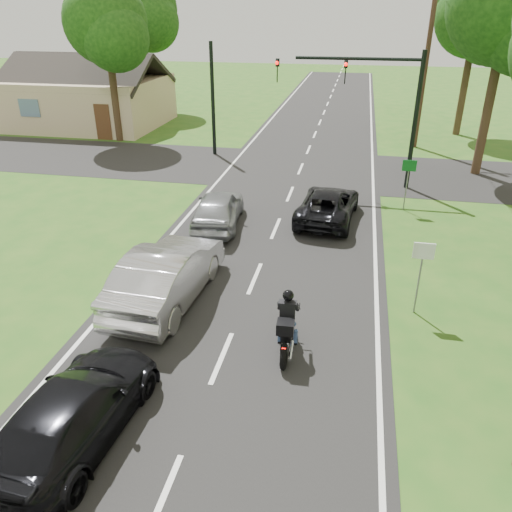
# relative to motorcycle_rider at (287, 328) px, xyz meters

# --- Properties ---
(ground) EXTENTS (140.00, 140.00, 0.00)m
(ground) POSITION_rel_motorcycle_rider_xyz_m (-1.48, -0.57, -0.67)
(ground) COLOR #275818
(ground) RESTS_ON ground
(road) EXTENTS (8.00, 100.00, 0.01)m
(road) POSITION_rel_motorcycle_rider_xyz_m (-1.48, 9.43, -0.66)
(road) COLOR black
(road) RESTS_ON ground
(cross_road) EXTENTS (60.00, 7.00, 0.01)m
(cross_road) POSITION_rel_motorcycle_rider_xyz_m (-1.48, 15.43, -0.66)
(cross_road) COLOR black
(cross_road) RESTS_ON ground
(motorcycle_rider) EXTENTS (0.56, 1.97, 1.70)m
(motorcycle_rider) POSITION_rel_motorcycle_rider_xyz_m (0.00, 0.00, 0.00)
(motorcycle_rider) COLOR black
(motorcycle_rider) RESTS_ON ground
(dark_suv) EXTENTS (2.46, 4.64, 1.24)m
(dark_suv) POSITION_rel_motorcycle_rider_xyz_m (0.37, 8.74, -0.04)
(dark_suv) COLOR black
(dark_suv) RESTS_ON road
(silver_sedan) EXTENTS (2.05, 5.12, 1.66)m
(silver_sedan) POSITION_rel_motorcycle_rider_xyz_m (-3.65, 1.72, 0.17)
(silver_sedan) COLOR silver
(silver_sedan) RESTS_ON road
(silver_suv) EXTENTS (2.05, 4.21, 1.39)m
(silver_suv) POSITION_rel_motorcycle_rider_xyz_m (-3.70, 7.28, 0.04)
(silver_suv) COLOR #989B9F
(silver_suv) RESTS_ON road
(dark_car_behind) EXTENTS (2.12, 4.59, 1.30)m
(dark_car_behind) POSITION_rel_motorcycle_rider_xyz_m (-3.59, -3.53, -0.01)
(dark_car_behind) COLOR black
(dark_car_behind) RESTS_ON road
(traffic_signal) EXTENTS (6.38, 0.44, 6.00)m
(traffic_signal) POSITION_rel_motorcycle_rider_xyz_m (1.85, 13.42, 3.47)
(traffic_signal) COLOR black
(traffic_signal) RESTS_ON ground
(signal_pole_far) EXTENTS (0.20, 0.20, 6.00)m
(signal_pole_far) POSITION_rel_motorcycle_rider_xyz_m (-6.68, 17.43, 2.33)
(signal_pole_far) COLOR black
(signal_pole_far) RESTS_ON ground
(utility_pole_far) EXTENTS (1.60, 0.28, 10.00)m
(utility_pole_far) POSITION_rel_motorcycle_rider_xyz_m (4.72, 21.43, 4.42)
(utility_pole_far) COLOR #4C2F22
(utility_pole_far) RESTS_ON ground
(sign_white) EXTENTS (0.55, 0.07, 2.12)m
(sign_white) POSITION_rel_motorcycle_rider_xyz_m (3.22, 2.41, 0.93)
(sign_white) COLOR slate
(sign_white) RESTS_ON ground
(sign_green) EXTENTS (0.55, 0.07, 2.12)m
(sign_green) POSITION_rel_motorcycle_rider_xyz_m (3.42, 10.41, 0.93)
(sign_green) COLOR slate
(sign_green) RESTS_ON ground
(tree_row_e) EXTENTS (5.28, 5.12, 9.61)m
(tree_row_e) POSITION_rel_motorcycle_rider_xyz_m (7.99, 25.20, 6.16)
(tree_row_e) COLOR #332316
(tree_row_e) RESTS_ON ground
(tree_left_near) EXTENTS (5.12, 4.96, 9.22)m
(tree_left_near) POSITION_rel_motorcycle_rider_xyz_m (-13.21, 19.21, 5.87)
(tree_left_near) COLOR #332316
(tree_left_near) RESTS_ON ground
(tree_left_far) EXTENTS (5.76, 5.58, 10.14)m
(tree_left_far) POSITION_rel_motorcycle_rider_xyz_m (-15.18, 29.18, 6.47)
(tree_left_far) COLOR #332316
(tree_left_far) RESTS_ON ground
(house) EXTENTS (10.20, 8.00, 4.84)m
(house) POSITION_rel_motorcycle_rider_xyz_m (-17.48, 23.43, 1.10)
(house) COLOR tan
(house) RESTS_ON ground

